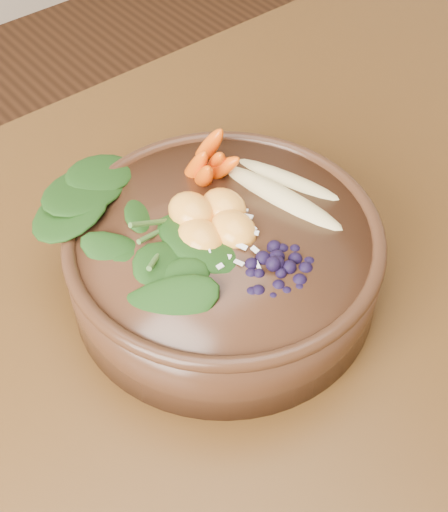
{
  "coord_description": "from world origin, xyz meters",
  "views": [
    {
      "loc": [
        -0.28,
        -0.38,
        1.37
      ],
      "look_at": [
        0.04,
        0.02,
        0.8
      ],
      "focal_mm": 50.0,
      "sensor_mm": 36.0,
      "label": 1
    }
  ],
  "objects_px": {
    "kale_heap": "(141,206)",
    "carrot_cluster": "(206,134)",
    "stoneware_bowl": "(224,262)",
    "mandarin_cluster": "(212,209)",
    "blueberry_pile": "(276,252)",
    "banana_halves": "(285,177)",
    "dining_table": "(211,364)"
  },
  "relations": [
    {
      "from": "dining_table",
      "to": "blueberry_pile",
      "type": "distance_m",
      "value": 0.22
    },
    {
      "from": "banana_halves",
      "to": "mandarin_cluster",
      "type": "distance_m",
      "value": 0.09
    },
    {
      "from": "kale_heap",
      "to": "blueberry_pile",
      "type": "distance_m",
      "value": 0.15
    },
    {
      "from": "kale_heap",
      "to": "carrot_cluster",
      "type": "relative_size",
      "value": 2.37
    },
    {
      "from": "dining_table",
      "to": "stoneware_bowl",
      "type": "distance_m",
      "value": 0.14
    },
    {
      "from": "kale_heap",
      "to": "carrot_cluster",
      "type": "height_order",
      "value": "carrot_cluster"
    },
    {
      "from": "mandarin_cluster",
      "to": "blueberry_pile",
      "type": "relative_size",
      "value": 0.69
    },
    {
      "from": "stoneware_bowl",
      "to": "kale_heap",
      "type": "relative_size",
      "value": 1.53
    },
    {
      "from": "mandarin_cluster",
      "to": "kale_heap",
      "type": "bearing_deg",
      "value": 143.21
    },
    {
      "from": "carrot_cluster",
      "to": "kale_heap",
      "type": "bearing_deg",
      "value": -169.49
    },
    {
      "from": "mandarin_cluster",
      "to": "blueberry_pile",
      "type": "distance_m",
      "value": 0.09
    },
    {
      "from": "dining_table",
      "to": "carrot_cluster",
      "type": "relative_size",
      "value": 17.42
    },
    {
      "from": "banana_halves",
      "to": "mandarin_cluster",
      "type": "height_order",
      "value": "mandarin_cluster"
    },
    {
      "from": "kale_heap",
      "to": "dining_table",
      "type": "bearing_deg",
      "value": -76.14
    },
    {
      "from": "stoneware_bowl",
      "to": "blueberry_pile",
      "type": "bearing_deg",
      "value": -82.14
    },
    {
      "from": "kale_heap",
      "to": "mandarin_cluster",
      "type": "xyz_separation_m",
      "value": [
        0.06,
        -0.04,
        -0.01
      ]
    },
    {
      "from": "mandarin_cluster",
      "to": "stoneware_bowl",
      "type": "bearing_deg",
      "value": -91.34
    },
    {
      "from": "banana_halves",
      "to": "blueberry_pile",
      "type": "bearing_deg",
      "value": -141.51
    },
    {
      "from": "dining_table",
      "to": "kale_heap",
      "type": "distance_m",
      "value": 0.23
    },
    {
      "from": "stoneware_bowl",
      "to": "mandarin_cluster",
      "type": "relative_size",
      "value": 3.15
    },
    {
      "from": "carrot_cluster",
      "to": "stoneware_bowl",
      "type": "bearing_deg",
      "value": -123.69
    },
    {
      "from": "blueberry_pile",
      "to": "carrot_cluster",
      "type": "bearing_deg",
      "value": 75.45
    },
    {
      "from": "mandarin_cluster",
      "to": "blueberry_pile",
      "type": "height_order",
      "value": "blueberry_pile"
    },
    {
      "from": "stoneware_bowl",
      "to": "blueberry_pile",
      "type": "relative_size",
      "value": 2.16
    },
    {
      "from": "kale_heap",
      "to": "banana_halves",
      "type": "relative_size",
      "value": 1.15
    },
    {
      "from": "banana_halves",
      "to": "carrot_cluster",
      "type": "bearing_deg",
      "value": 113.06
    },
    {
      "from": "stoneware_bowl",
      "to": "carrot_cluster",
      "type": "relative_size",
      "value": 3.62
    },
    {
      "from": "stoneware_bowl",
      "to": "banana_halves",
      "type": "distance_m",
      "value": 0.11
    },
    {
      "from": "mandarin_cluster",
      "to": "blueberry_pile",
      "type": "xyz_separation_m",
      "value": [
        0.01,
        -0.09,
        0.0
      ]
    },
    {
      "from": "banana_halves",
      "to": "blueberry_pile",
      "type": "relative_size",
      "value": 1.24
    },
    {
      "from": "carrot_cluster",
      "to": "banana_halves",
      "type": "relative_size",
      "value": 0.48
    },
    {
      "from": "carrot_cluster",
      "to": "dining_table",
      "type": "bearing_deg",
      "value": -132.23
    }
  ]
}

